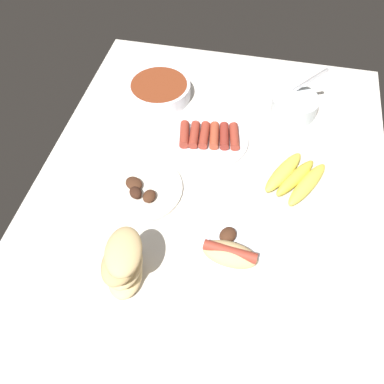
{
  "coord_description": "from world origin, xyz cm",
  "views": [
    {
      "loc": [
        -62.89,
        -8.98,
        83.12
      ],
      "look_at": [
        -3.34,
        3.75,
        3.0
      ],
      "focal_mm": 38.42,
      "sensor_mm": 36.0,
      "label": 1
    }
  ],
  "objects_px": {
    "plate_sausages": "(209,138)",
    "banana_bunch": "(295,178)",
    "plate_hotdog_assembled": "(229,257)",
    "bowl_coleslaw": "(295,104)",
    "plate_grilled_meat": "(141,189)",
    "bread_stack": "(123,263)",
    "bowl_chili": "(159,90)"
  },
  "relations": [
    {
      "from": "bowl_coleslaw",
      "to": "plate_hotdog_assembled",
      "type": "bearing_deg",
      "value": 168.22
    },
    {
      "from": "bowl_coleslaw",
      "to": "bowl_chili",
      "type": "relative_size",
      "value": 0.8
    },
    {
      "from": "bread_stack",
      "to": "plate_sausages",
      "type": "bearing_deg",
      "value": -12.17
    },
    {
      "from": "plate_grilled_meat",
      "to": "banana_bunch",
      "type": "relative_size",
      "value": 1.1
    },
    {
      "from": "bowl_coleslaw",
      "to": "banana_bunch",
      "type": "height_order",
      "value": "bowl_coleslaw"
    },
    {
      "from": "plate_sausages",
      "to": "bowl_chili",
      "type": "xyz_separation_m",
      "value": [
        0.15,
        0.18,
        0.01
      ]
    },
    {
      "from": "plate_hotdog_assembled",
      "to": "bowl_chili",
      "type": "xyz_separation_m",
      "value": [
        0.51,
        0.3,
        0.01
      ]
    },
    {
      "from": "banana_bunch",
      "to": "bowl_coleslaw",
      "type": "bearing_deg",
      "value": 4.28
    },
    {
      "from": "plate_sausages",
      "to": "plate_hotdog_assembled",
      "type": "bearing_deg",
      "value": -162.55
    },
    {
      "from": "plate_hotdog_assembled",
      "to": "bread_stack",
      "type": "bearing_deg",
      "value": 113.52
    },
    {
      "from": "bowl_chili",
      "to": "banana_bunch",
      "type": "xyz_separation_m",
      "value": [
        -0.25,
        -0.43,
        -0.01
      ]
    },
    {
      "from": "bowl_coleslaw",
      "to": "plate_grilled_meat",
      "type": "bearing_deg",
      "value": 136.52
    },
    {
      "from": "bread_stack",
      "to": "bowl_coleslaw",
      "type": "bearing_deg",
      "value": -27.28
    },
    {
      "from": "bowl_chili",
      "to": "bread_stack",
      "type": "bearing_deg",
      "value": -171.83
    },
    {
      "from": "plate_sausages",
      "to": "bowl_chili",
      "type": "bearing_deg",
      "value": 49.84
    },
    {
      "from": "plate_hotdog_assembled",
      "to": "bowl_coleslaw",
      "type": "distance_m",
      "value": 0.54
    },
    {
      "from": "plate_hotdog_assembled",
      "to": "banana_bunch",
      "type": "relative_size",
      "value": 1.24
    },
    {
      "from": "plate_sausages",
      "to": "banana_bunch",
      "type": "distance_m",
      "value": 0.26
    },
    {
      "from": "plate_hotdog_assembled",
      "to": "bread_stack",
      "type": "distance_m",
      "value": 0.23
    },
    {
      "from": "bread_stack",
      "to": "banana_bunch",
      "type": "height_order",
      "value": "bread_stack"
    },
    {
      "from": "plate_sausages",
      "to": "plate_grilled_meat",
      "type": "bearing_deg",
      "value": 146.71
    },
    {
      "from": "plate_hotdog_assembled",
      "to": "bowl_coleslaw",
      "type": "xyz_separation_m",
      "value": [
        0.53,
        -0.11,
        0.01
      ]
    },
    {
      "from": "plate_hotdog_assembled",
      "to": "banana_bunch",
      "type": "height_order",
      "value": "plate_hotdog_assembled"
    },
    {
      "from": "banana_bunch",
      "to": "plate_grilled_meat",
      "type": "bearing_deg",
      "value": 106.18
    },
    {
      "from": "plate_grilled_meat",
      "to": "plate_hotdog_assembled",
      "type": "bearing_deg",
      "value": -120.8
    },
    {
      "from": "bread_stack",
      "to": "bowl_coleslaw",
      "type": "xyz_separation_m",
      "value": [
        0.62,
        -0.32,
        -0.04
      ]
    },
    {
      "from": "bowl_chili",
      "to": "banana_bunch",
      "type": "height_order",
      "value": "bowl_chili"
    },
    {
      "from": "bread_stack",
      "to": "banana_bunch",
      "type": "bearing_deg",
      "value": -44.12
    },
    {
      "from": "plate_hotdog_assembled",
      "to": "plate_sausages",
      "type": "height_order",
      "value": "plate_hotdog_assembled"
    },
    {
      "from": "plate_hotdog_assembled",
      "to": "plate_grilled_meat",
      "type": "bearing_deg",
      "value": 59.2
    },
    {
      "from": "plate_sausages",
      "to": "bowl_chili",
      "type": "distance_m",
      "value": 0.24
    },
    {
      "from": "plate_sausages",
      "to": "bowl_coleslaw",
      "type": "height_order",
      "value": "bowl_coleslaw"
    }
  ]
}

